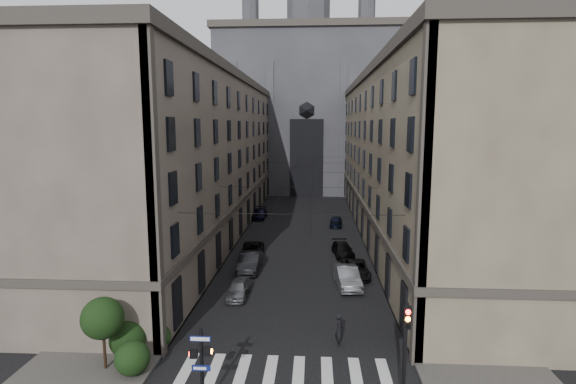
% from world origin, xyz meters
% --- Properties ---
extents(sidewalk_left, '(7.00, 80.00, 0.15)m').
position_xyz_m(sidewalk_left, '(-10.50, 36.00, 0.07)').
color(sidewalk_left, '#383533').
rests_on(sidewalk_left, ground).
extents(sidewalk_right, '(7.00, 80.00, 0.15)m').
position_xyz_m(sidewalk_right, '(10.50, 36.00, 0.07)').
color(sidewalk_right, '#383533').
rests_on(sidewalk_right, ground).
extents(zebra_crossing, '(11.00, 3.20, 0.01)m').
position_xyz_m(zebra_crossing, '(0.00, 5.00, 0.01)').
color(zebra_crossing, beige).
rests_on(zebra_crossing, ground).
extents(building_left, '(13.60, 60.60, 18.85)m').
position_xyz_m(building_left, '(-13.44, 36.00, 9.34)').
color(building_left, '#4E453B').
rests_on(building_left, ground).
extents(building_right, '(13.60, 60.60, 18.85)m').
position_xyz_m(building_right, '(13.44, 36.00, 9.34)').
color(building_right, brown).
rests_on(building_right, ground).
extents(gothic_tower, '(35.00, 23.00, 58.00)m').
position_xyz_m(gothic_tower, '(0.00, 74.96, 17.80)').
color(gothic_tower, '#2D2D33').
rests_on(gothic_tower, ground).
extents(pedestrian_signal_left, '(1.02, 0.38, 4.00)m').
position_xyz_m(pedestrian_signal_left, '(-3.51, 1.50, 2.32)').
color(pedestrian_signal_left, black).
rests_on(pedestrian_signal_left, ground).
extents(traffic_light_right, '(0.34, 0.50, 5.20)m').
position_xyz_m(traffic_light_right, '(5.60, 1.92, 3.29)').
color(traffic_light_right, black).
rests_on(traffic_light_right, ground).
extents(shrub_cluster, '(3.90, 4.40, 3.90)m').
position_xyz_m(shrub_cluster, '(-8.72, 5.01, 1.80)').
color(shrub_cluster, black).
rests_on(shrub_cluster, sidewalk_left).
extents(tram_wires, '(14.00, 60.00, 0.43)m').
position_xyz_m(tram_wires, '(0.00, 35.63, 7.25)').
color(tram_wires, black).
rests_on(tram_wires, ground).
extents(car_left_near, '(1.53, 3.77, 1.28)m').
position_xyz_m(car_left_near, '(-4.20, 15.17, 0.64)').
color(car_left_near, slate).
rests_on(car_left_near, ground).
extents(car_left_midnear, '(1.76, 4.99, 1.64)m').
position_xyz_m(car_left_midnear, '(-4.20, 21.27, 0.82)').
color(car_left_midnear, black).
rests_on(car_left_midnear, ground).
extents(car_left_midfar, '(2.43, 4.82, 1.31)m').
position_xyz_m(car_left_midfar, '(-4.62, 25.91, 0.65)').
color(car_left_midfar, black).
rests_on(car_left_midfar, ground).
extents(car_left_far, '(2.06, 4.76, 1.36)m').
position_xyz_m(car_left_far, '(-6.18, 44.07, 0.68)').
color(car_left_far, black).
rests_on(car_left_far, ground).
extents(car_right_near, '(2.21, 5.03, 1.61)m').
position_xyz_m(car_right_near, '(4.20, 17.89, 0.80)').
color(car_right_near, gray).
rests_on(car_right_near, ground).
extents(car_right_midnear, '(2.37, 4.82, 1.32)m').
position_xyz_m(car_right_midnear, '(5.10, 20.43, 0.66)').
color(car_right_midnear, black).
rests_on(car_right_midnear, ground).
extents(car_right_midfar, '(2.34, 4.63, 1.29)m').
position_xyz_m(car_right_midfar, '(4.37, 26.49, 0.65)').
color(car_right_midfar, black).
rests_on(car_right_midfar, ground).
extents(car_right_far, '(1.80, 3.88, 1.29)m').
position_xyz_m(car_right_far, '(4.29, 39.66, 0.64)').
color(car_right_far, black).
rests_on(car_right_far, ground).
extents(pedestrian, '(0.51, 0.75, 1.99)m').
position_xyz_m(pedestrian, '(3.04, 8.00, 1.00)').
color(pedestrian, black).
rests_on(pedestrian, ground).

